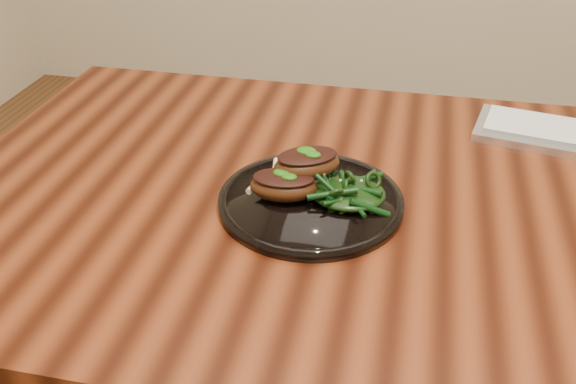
# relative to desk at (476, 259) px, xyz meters

# --- Properties ---
(desk) EXTENTS (1.60, 0.80, 0.75)m
(desk) POSITION_rel_desk_xyz_m (0.00, 0.00, 0.00)
(desk) COLOR black
(desk) RESTS_ON ground
(plate) EXTENTS (0.26, 0.26, 0.02)m
(plate) POSITION_rel_desk_xyz_m (-0.24, -0.04, 0.09)
(plate) COLOR black
(plate) RESTS_ON desk
(lamb_chop_front) EXTENTS (0.10, 0.07, 0.04)m
(lamb_chop_front) POSITION_rel_desk_xyz_m (-0.28, -0.04, 0.12)
(lamb_chop_front) COLOR #44200D
(lamb_chop_front) RESTS_ON plate
(lamb_chop_back) EXTENTS (0.11, 0.10, 0.04)m
(lamb_chop_back) POSITION_rel_desk_xyz_m (-0.25, -0.01, 0.14)
(lamb_chop_back) COLOR #44200D
(lamb_chop_back) RESTS_ON plate
(herb_smear) EXTENTS (0.07, 0.05, 0.00)m
(herb_smear) POSITION_rel_desk_xyz_m (-0.28, 0.02, 0.10)
(herb_smear) COLOR #134F08
(herb_smear) RESTS_ON plate
(greens_heap) EXTENTS (0.11, 0.10, 0.04)m
(greens_heap) POSITION_rel_desk_xyz_m (-0.19, -0.03, 0.12)
(greens_heap) COLOR black
(greens_heap) RESTS_ON plate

